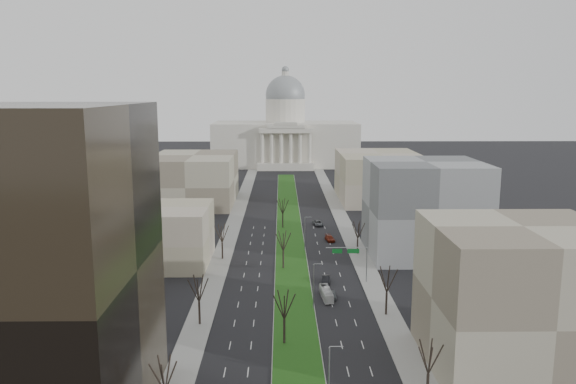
{
  "coord_description": "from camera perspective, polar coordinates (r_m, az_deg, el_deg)",
  "views": [
    {
      "loc": [
        -2.48,
        -47.37,
        41.52
      ],
      "look_at": [
        -0.54,
        107.41,
        13.53
      ],
      "focal_mm": 35.0,
      "sensor_mm": 36.0,
      "label": 1
    }
  ],
  "objects": [
    {
      "name": "building_far_left",
      "position": [
        212.41,
        -9.52,
        1.3
      ],
      "size": [
        30.0,
        40.0,
        18.0
      ],
      "primitive_type": "cube",
      "color": "gray",
      "rests_on": "ground"
    },
    {
      "name": "car_red",
      "position": [
        158.11,
        4.27,
        -4.72
      ],
      "size": [
        2.92,
        5.41,
        1.49
      ],
      "primitive_type": "imported",
      "rotation": [
        0.0,
        0.0,
        0.17
      ],
      "color": "maroon",
      "rests_on": "ground"
    },
    {
      "name": "car_grey_near",
      "position": [
        116.1,
        4.54,
        -10.38
      ],
      "size": [
        1.77,
        4.02,
        1.34
      ],
      "primitive_type": "imported",
      "rotation": [
        0.0,
        0.0,
        -0.05
      ],
      "color": "#55595E",
      "rests_on": "ground"
    },
    {
      "name": "tree_left_far",
      "position": [
        140.51,
        -6.73,
        -4.11
      ],
      "size": [
        5.28,
        5.28,
        9.5
      ],
      "color": "black",
      "rests_on": "ground"
    },
    {
      "name": "streetlamp_median_a",
      "position": [
        76.98,
        4.23,
        -18.27
      ],
      "size": [
        1.9,
        0.2,
        9.16
      ],
      "color": "gray",
      "rests_on": "ground"
    },
    {
      "name": "streetlamp_median_b",
      "position": [
        108.93,
        2.64,
        -9.46
      ],
      "size": [
        1.9,
        0.2,
        9.16
      ],
      "color": "gray",
      "rests_on": "ground"
    },
    {
      "name": "tree_left_near",
      "position": [
        75.56,
        -12.46,
        -17.53
      ],
      "size": [
        5.1,
        5.1,
        9.18
      ],
      "color": "black",
      "rests_on": "ground"
    },
    {
      "name": "ground",
      "position": [
        172.46,
        0.13,
        -3.68
      ],
      "size": [
        600.0,
        600.0,
        0.0
      ],
      "primitive_type": "plane",
      "color": "black",
      "rests_on": "ground"
    },
    {
      "name": "mast_arm_signs",
      "position": [
        123.66,
        6.77,
        -6.47
      ],
      "size": [
        9.12,
        0.24,
        8.09
      ],
      "color": "gray",
      "rests_on": "ground"
    },
    {
      "name": "building_tan_right",
      "position": [
        92.14,
        22.33,
        -9.9
      ],
      "size": [
        26.0,
        24.0,
        22.0
      ],
      "primitive_type": "cube",
      "color": "gray",
      "rests_on": "ground"
    },
    {
      "name": "median",
      "position": [
        171.45,
        0.13,
        -3.73
      ],
      "size": [
        8.0,
        222.03,
        0.2
      ],
      "color": "#999993",
      "rests_on": "ground"
    },
    {
      "name": "building_grey_right",
      "position": [
        147.06,
        13.67,
        -1.63
      ],
      "size": [
        28.0,
        26.0,
        24.0
      ],
      "primitive_type": "cube",
      "color": "slate",
      "rests_on": "ground"
    },
    {
      "name": "tree_right_far",
      "position": [
        145.04,
        7.12,
        -3.79
      ],
      "size": [
        5.04,
        5.04,
        9.07
      ],
      "color": "black",
      "rests_on": "ground"
    },
    {
      "name": "car_black",
      "position": [
        124.62,
        3.87,
        -8.85
      ],
      "size": [
        2.26,
        4.97,
        1.58
      ],
      "primitive_type": "imported",
      "rotation": [
        0.0,
        0.0,
        -0.13
      ],
      "color": "black",
      "rests_on": "ground"
    },
    {
      "name": "tree_median_b",
      "position": [
        131.97,
        -0.49,
        -4.92
      ],
      "size": [
        5.4,
        5.4,
        9.72
      ],
      "color": "black",
      "rests_on": "ground"
    },
    {
      "name": "building_beige_left",
      "position": [
        140.16,
        -13.31,
        -4.29
      ],
      "size": [
        26.0,
        22.0,
        14.0
      ],
      "primitive_type": "cube",
      "color": "tan",
      "rests_on": "ground"
    },
    {
      "name": "capitol",
      "position": [
        317.97,
        -0.27,
        5.7
      ],
      "size": [
        80.0,
        46.0,
        55.0
      ],
      "color": "beige",
      "rests_on": "ground"
    },
    {
      "name": "box_van",
      "position": [
        115.68,
        3.92,
        -10.24
      ],
      "size": [
        2.49,
        7.88,
        2.16
      ],
      "primitive_type": "imported",
      "rotation": [
        0.0,
        0.0,
        0.09
      ],
      "color": "white",
      "rests_on": "ground"
    },
    {
      "name": "building_far_right",
      "position": [
        218.09,
        9.19,
        1.54
      ],
      "size": [
        30.0,
        40.0,
        18.0
      ],
      "primitive_type": "cube",
      "color": "tan",
      "rests_on": "ground"
    },
    {
      "name": "tree_median_a",
      "position": [
        93.94,
        -0.38,
        -11.31
      ],
      "size": [
        5.4,
        5.4,
        9.72
      ],
      "color": "black",
      "rests_on": "ground"
    },
    {
      "name": "tree_right_near",
      "position": [
        80.08,
        14.13,
        -15.87
      ],
      "size": [
        5.16,
        5.16,
        9.29
      ],
      "color": "black",
      "rests_on": "ground"
    },
    {
      "name": "tree_median_c",
      "position": [
        170.89,
        -0.54,
        -1.41
      ],
      "size": [
        5.4,
        5.4,
        9.72
      ],
      "color": "black",
      "rests_on": "ground"
    },
    {
      "name": "sidewalk_right",
      "position": [
        149.62,
        7.02,
        -5.91
      ],
      "size": [
        5.0,
        330.0,
        0.15
      ],
      "primitive_type": "cube",
      "color": "gray",
      "rests_on": "ground"
    },
    {
      "name": "tree_left_mid",
      "position": [
        102.49,
        -9.06,
        -9.57
      ],
      "size": [
        5.4,
        5.4,
        9.72
      ],
      "color": "black",
      "rests_on": "ground"
    },
    {
      "name": "tree_right_mid",
      "position": [
        106.97,
        10.04,
        -8.65
      ],
      "size": [
        5.52,
        5.52,
        9.94
      ],
      "color": "black",
      "rests_on": "ground"
    },
    {
      "name": "streetlamp_median_c",
      "position": [
        147.16,
        1.74,
        -4.2
      ],
      "size": [
        1.9,
        0.2,
        9.16
      ],
      "color": "gray",
      "rests_on": "ground"
    },
    {
      "name": "car_grey_far",
      "position": [
        175.78,
        3.05,
        -3.17
      ],
      "size": [
        3.41,
        5.79,
        1.51
      ],
      "primitive_type": "imported",
      "rotation": [
        0.0,
        0.0,
        0.17
      ],
      "color": "#55585D",
      "rests_on": "ground"
    },
    {
      "name": "sidewalk_left",
      "position": [
        149.04,
        -6.51,
        -5.96
      ],
      "size": [
        5.0,
        330.0,
        0.15
      ],
      "primitive_type": "cube",
      "color": "gray",
      "rests_on": "ground"
    }
  ]
}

